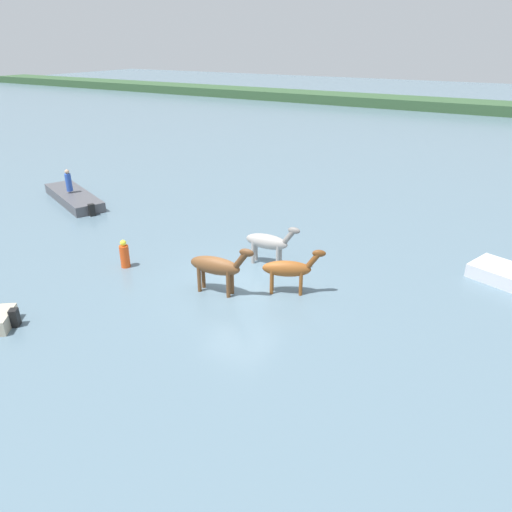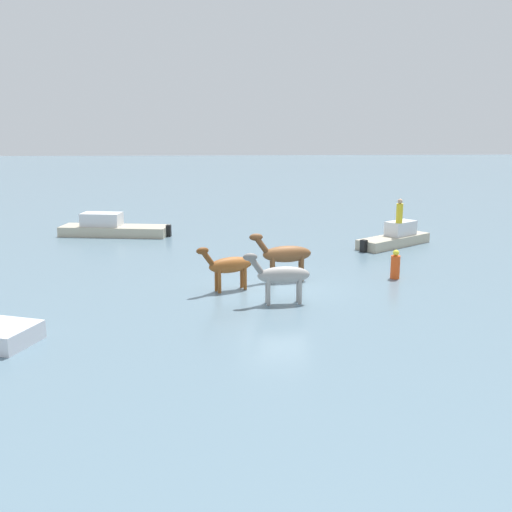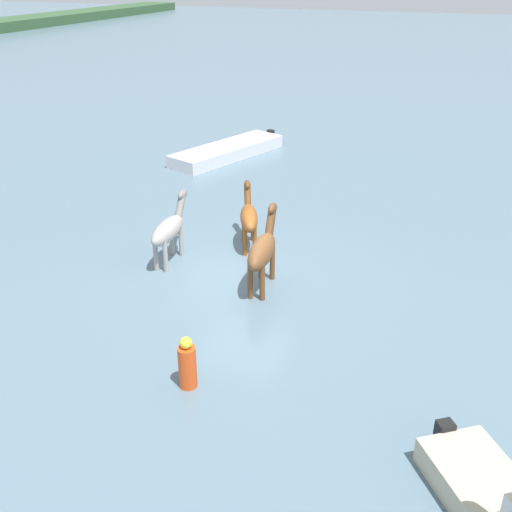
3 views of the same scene
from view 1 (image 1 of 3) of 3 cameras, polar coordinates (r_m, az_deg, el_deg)
ground_plane at (r=17.41m, az=-1.97°, el=-3.69°), size 195.60×195.60×0.00m
distant_shoreline at (r=66.51m, az=23.68°, el=15.50°), size 176.04×6.00×2.40m
horse_rear_stallion at (r=16.63m, az=3.94°, el=-1.54°), size 2.11×1.22×1.69m
horse_gray_outer at (r=16.61m, az=-4.64°, el=-1.22°), size 2.44×0.80×1.88m
horse_chestnut_trailing at (r=18.69m, az=1.51°, el=1.68°), size 2.27×0.66×1.76m
boat_dinghy_port at (r=28.27m, az=-20.84°, el=6.39°), size 5.62×3.53×0.76m
person_spotter_bow at (r=28.11m, az=-21.43°, el=8.30°), size 0.32×0.32×1.19m
buoy_channel_marker at (r=19.37m, az=-15.38°, el=0.13°), size 0.36×0.36×1.14m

